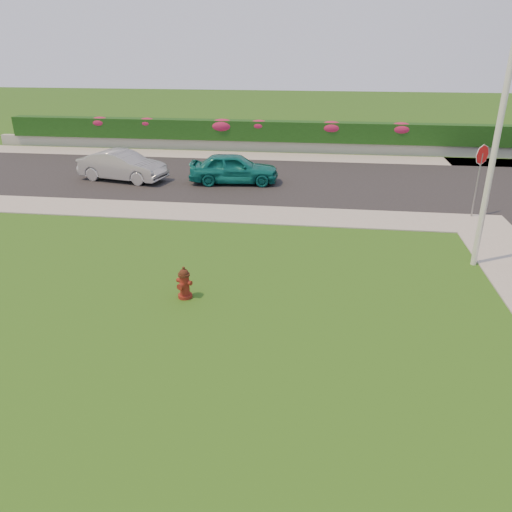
# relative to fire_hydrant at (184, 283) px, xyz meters

# --- Properties ---
(ground) EXTENTS (120.00, 120.00, 0.00)m
(ground) POSITION_rel_fire_hydrant_xyz_m (1.72, -2.45, -0.39)
(ground) COLOR black
(ground) RESTS_ON ground
(street_far) EXTENTS (26.00, 8.00, 0.04)m
(street_far) POSITION_rel_fire_hydrant_xyz_m (-3.28, 11.55, -0.37)
(street_far) COLOR black
(street_far) RESTS_ON ground
(sidewalk_far) EXTENTS (24.00, 2.00, 0.04)m
(sidewalk_far) POSITION_rel_fire_hydrant_xyz_m (-4.28, 6.55, -0.37)
(sidewalk_far) COLOR gray
(sidewalk_far) RESTS_ON ground
(curb_corner) EXTENTS (2.00, 2.00, 0.04)m
(curb_corner) POSITION_rel_fire_hydrant_xyz_m (8.72, 6.55, -0.37)
(curb_corner) COLOR gray
(curb_corner) RESTS_ON ground
(sidewalk_beyond) EXTENTS (34.00, 2.00, 0.04)m
(sidewalk_beyond) POSITION_rel_fire_hydrant_xyz_m (0.72, 16.55, -0.37)
(sidewalk_beyond) COLOR gray
(sidewalk_beyond) RESTS_ON ground
(retaining_wall) EXTENTS (34.00, 0.40, 0.60)m
(retaining_wall) POSITION_rel_fire_hydrant_xyz_m (0.72, 18.05, -0.09)
(retaining_wall) COLOR gray
(retaining_wall) RESTS_ON ground
(hedge) EXTENTS (32.00, 0.90, 1.10)m
(hedge) POSITION_rel_fire_hydrant_xyz_m (0.72, 18.15, 0.76)
(hedge) COLOR black
(hedge) RESTS_ON retaining_wall
(fire_hydrant) EXTENTS (0.43, 0.40, 0.82)m
(fire_hydrant) POSITION_rel_fire_hydrant_xyz_m (0.00, 0.00, 0.00)
(fire_hydrant) COLOR #56170D
(fire_hydrant) RESTS_ON ground
(sedan_teal) EXTENTS (4.01, 1.94, 1.32)m
(sedan_teal) POSITION_rel_fire_hydrant_xyz_m (-0.65, 10.74, 0.31)
(sedan_teal) COLOR #0D6560
(sedan_teal) RESTS_ON street_far
(sedan_silver) EXTENTS (4.18, 2.19, 1.31)m
(sedan_silver) POSITION_rel_fire_hydrant_xyz_m (-5.69, 10.58, 0.31)
(sedan_silver) COLOR #999DA0
(sedan_silver) RESTS_ON street_far
(utility_pole) EXTENTS (0.16, 0.16, 5.98)m
(utility_pole) POSITION_rel_fire_hydrant_xyz_m (7.58, 3.02, 2.60)
(utility_pole) COLOR silver
(utility_pole) RESTS_ON ground
(stop_sign) EXTENTS (0.55, 0.47, 2.60)m
(stop_sign) POSITION_rel_fire_hydrant_xyz_m (8.60, 7.34, 1.55)
(stop_sign) COLOR slate
(stop_sign) RESTS_ON ground
(flower_clump_a) EXTENTS (1.26, 0.81, 0.63)m
(flower_clump_a) POSITION_rel_fire_hydrant_xyz_m (-9.91, 18.05, 1.06)
(flower_clump_a) COLOR #AC1D49
(flower_clump_a) RESTS_ON hedge
(flower_clump_b) EXTENTS (1.18, 0.76, 0.59)m
(flower_clump_b) POSITION_rel_fire_hydrant_xyz_m (-7.03, 18.05, 1.08)
(flower_clump_b) COLOR #AC1D49
(flower_clump_b) RESTS_ON hedge
(flower_clump_c) EXTENTS (1.51, 0.97, 0.76)m
(flower_clump_c) POSITION_rel_fire_hydrant_xyz_m (-2.58, 18.05, 1.01)
(flower_clump_c) COLOR #AC1D49
(flower_clump_c) RESTS_ON hedge
(flower_clump_d) EXTENTS (1.20, 0.77, 0.60)m
(flower_clump_d) POSITION_rel_fire_hydrant_xyz_m (-0.48, 18.05, 1.07)
(flower_clump_d) COLOR #AC1D49
(flower_clump_d) RESTS_ON hedge
(flower_clump_e) EXTENTS (1.38, 0.89, 0.69)m
(flower_clump_e) POSITION_rel_fire_hydrant_xyz_m (3.59, 18.05, 1.04)
(flower_clump_e) COLOR #AC1D49
(flower_clump_e) RESTS_ON hedge
(flower_clump_f) EXTENTS (1.37, 0.88, 0.68)m
(flower_clump_f) POSITION_rel_fire_hydrant_xyz_m (7.37, 18.05, 1.04)
(flower_clump_f) COLOR #AC1D49
(flower_clump_f) RESTS_ON hedge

